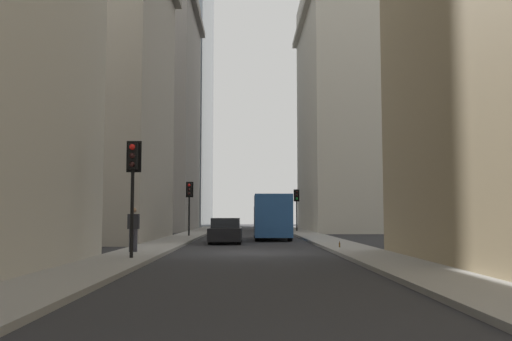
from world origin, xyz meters
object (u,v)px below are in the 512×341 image
traffic_light_far_junction (189,196)px  discarded_bottle (340,245)px  delivery_truck (272,217)px  traffic_light_midblock (297,200)px  sedan_black (226,231)px  pedestrian (133,227)px  traffic_light_foreground (133,171)px

traffic_light_far_junction → discarded_bottle: 16.39m
delivery_truck → traffic_light_far_junction: (3.20, 5.68, 1.46)m
traffic_light_midblock → discarded_bottle: size_ratio=13.91×
sedan_black → pedestrian: bearing=160.2°
delivery_truck → traffic_light_midblock: 14.58m
delivery_truck → pedestrian: 14.85m
traffic_light_foreground → traffic_light_far_junction: (19.74, 0.15, -0.19)m
discarded_bottle → sedan_black: bearing=40.5°
traffic_light_midblock → discarded_bottle: (-24.91, 0.30, -2.65)m
traffic_light_far_junction → sedan_black: bearing=-159.2°
traffic_light_far_junction → pedestrian: size_ratio=2.16×
delivery_truck → traffic_light_midblock: traffic_light_midblock is taller
traffic_light_far_junction → traffic_light_midblock: bearing=-37.9°
delivery_truck → pedestrian: (-13.54, 6.09, -0.36)m
traffic_light_foreground → pedestrian: (3.00, 0.56, -2.01)m
delivery_truck → traffic_light_foreground: bearing=161.5°
delivery_truck → traffic_light_far_junction: bearing=60.6°
traffic_light_foreground → traffic_light_far_junction: traffic_light_foreground is taller
traffic_light_midblock → delivery_truck: bearing=168.5°
traffic_light_midblock → pedestrian: (-27.75, 8.98, -1.80)m
traffic_light_midblock → traffic_light_far_junction: traffic_light_far_junction is taller
traffic_light_foreground → pedestrian: traffic_light_foreground is taller
sedan_black → traffic_light_far_junction: (7.59, 2.88, 2.25)m
delivery_truck → traffic_light_midblock: (14.21, -2.88, 1.44)m
delivery_truck → sedan_black: 5.27m
sedan_black → traffic_light_foreground: 12.69m
traffic_light_foreground → traffic_light_far_junction: size_ratio=1.07×
traffic_light_far_junction → pedestrian: 16.84m
sedan_black → traffic_light_foreground: traffic_light_foreground is taller
sedan_black → traffic_light_midblock: traffic_light_midblock is taller
traffic_light_foreground → traffic_light_far_junction: 19.74m
discarded_bottle → traffic_light_far_junction: bearing=30.7°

